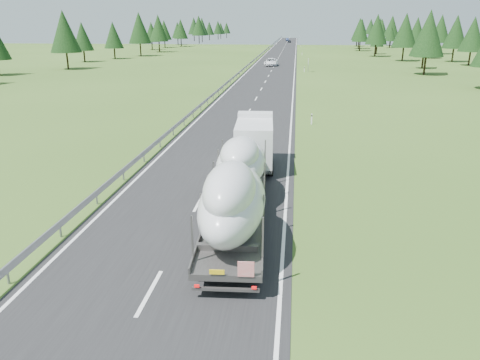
# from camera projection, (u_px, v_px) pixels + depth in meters

# --- Properties ---
(ground) EXTENTS (400.00, 400.00, 0.00)m
(ground) POSITION_uv_depth(u_px,v_px,m) (150.00, 293.00, 16.54)
(ground) COLOR #34511B
(ground) RESTS_ON ground
(road_surface) EXTENTS (10.00, 400.00, 0.02)m
(road_surface) POSITION_uv_depth(u_px,v_px,m) (275.00, 63.00, 110.67)
(road_surface) COLOR black
(road_surface) RESTS_ON ground
(guardrail) EXTENTS (0.10, 400.00, 0.76)m
(guardrail) POSITION_uv_depth(u_px,v_px,m) (253.00, 60.00, 111.01)
(guardrail) COLOR slate
(guardrail) RESTS_ON ground
(marker_posts) EXTENTS (0.13, 350.08, 1.00)m
(marker_posts) POSITION_uv_depth(u_px,v_px,m) (301.00, 49.00, 161.56)
(marker_posts) COLOR silver
(marker_posts) RESTS_ON ground
(highway_sign) EXTENTS (0.08, 0.90, 2.60)m
(highway_sign) POSITION_uv_depth(u_px,v_px,m) (308.00, 62.00, 90.48)
(highway_sign) COLOR slate
(highway_sign) RESTS_ON ground
(tree_line_right) EXTENTS (27.76, 326.66, 12.37)m
(tree_line_right) POSITION_uv_depth(u_px,v_px,m) (436.00, 32.00, 115.81)
(tree_line_right) COLOR black
(tree_line_right) RESTS_ON ground
(tree_line_left) EXTENTS (15.06, 327.61, 12.37)m
(tree_line_left) POSITION_uv_depth(u_px,v_px,m) (130.00, 30.00, 134.93)
(tree_line_left) COLOR black
(tree_line_left) RESTS_ON ground
(boat_truck) EXTENTS (3.29, 18.12, 4.09)m
(boat_truck) POSITION_uv_depth(u_px,v_px,m) (241.00, 172.00, 23.02)
(boat_truck) COLOR silver
(boat_truck) RESTS_ON ground
(distant_van) EXTENTS (2.97, 6.03, 1.64)m
(distant_van) POSITION_uv_depth(u_px,v_px,m) (271.00, 62.00, 103.78)
(distant_van) COLOR white
(distant_van) RESTS_ON ground
(distant_car_dark) EXTENTS (1.66, 3.88, 1.31)m
(distant_car_dark) POSITION_uv_depth(u_px,v_px,m) (289.00, 41.00, 226.58)
(distant_car_dark) COLOR black
(distant_car_dark) RESTS_ON ground
(distant_car_blue) EXTENTS (1.90, 4.50, 1.45)m
(distant_car_blue) POSITION_uv_depth(u_px,v_px,m) (287.00, 39.00, 249.28)
(distant_car_blue) COLOR #1A274A
(distant_car_blue) RESTS_ON ground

